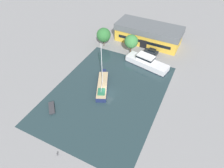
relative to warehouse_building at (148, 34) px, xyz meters
The scene contains 10 objects.
ground_plane 30.06m from the warehouse_building, 91.69° to the right, with size 440.00×440.00×0.00m, color gray.
water_canal 30.05m from the warehouse_building, 91.69° to the right, with size 27.39×37.30×0.01m, color #23383D.
warehouse_building is the anchor object (origin of this frame).
quay_tree_near_building 10.12m from the warehouse_building, 105.27° to the right, with size 4.34×4.34×6.64m.
quay_tree_by_water 15.89m from the warehouse_building, 142.93° to the right, with size 4.77×4.77×6.66m.
parked_car 7.93m from the warehouse_building, 61.31° to the right, with size 4.56×2.25×1.60m.
sailboat_moored 28.67m from the warehouse_building, 96.24° to the right, with size 6.88×11.92×13.21m.
motor_cruiser 14.63m from the warehouse_building, 72.72° to the right, with size 13.89×6.62×3.55m.
small_dinghy 42.02m from the warehouse_building, 104.52° to the right, with size 3.61×3.76×0.50m.
mooring_bollard 49.80m from the warehouse_building, 92.01° to the right, with size 0.27×0.27×0.65m.
Camera 1 is at (17.58, -32.82, 36.93)m, focal length 32.00 mm.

